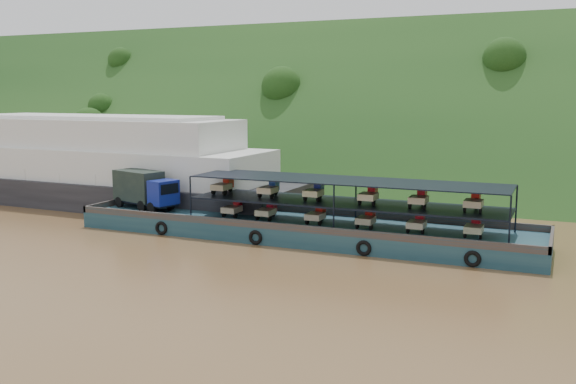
% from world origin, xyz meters
% --- Properties ---
extents(ground, '(160.00, 160.00, 0.00)m').
position_xyz_m(ground, '(0.00, 0.00, 0.00)').
color(ground, brown).
rests_on(ground, ground).
extents(hillside, '(140.00, 39.60, 39.60)m').
position_xyz_m(hillside, '(0.00, 36.00, 0.00)').
color(hillside, '#153714').
rests_on(hillside, ground).
extents(cargo_barge, '(35.00, 7.18, 4.54)m').
position_xyz_m(cargo_barge, '(-1.39, 1.87, 1.08)').
color(cargo_barge, '#123241').
rests_on(cargo_barge, ground).
extents(passenger_ferry, '(42.66, 11.42, 8.60)m').
position_xyz_m(passenger_ferry, '(-25.22, 8.42, 3.72)').
color(passenger_ferry, black).
rests_on(passenger_ferry, ground).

